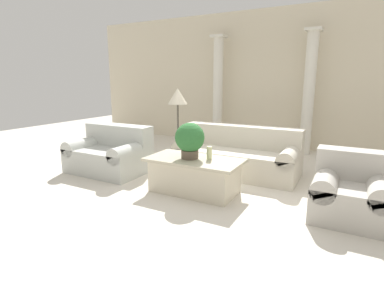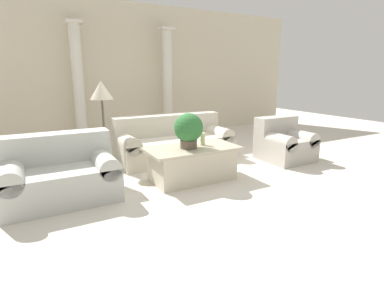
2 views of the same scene
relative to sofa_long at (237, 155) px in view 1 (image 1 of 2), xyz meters
name	(u,v)px [view 1 (image 1 of 2)]	position (x,y,z in m)	size (l,w,h in m)	color
ground_plane	(213,184)	(-0.13, -0.74, -0.32)	(16.00, 16.00, 0.00)	silver
wall_back	(270,80)	(-0.13, 2.44, 1.28)	(10.00, 0.06, 3.20)	beige
sofa_long	(237,155)	(0.00, 0.00, 0.00)	(2.07, 0.90, 0.80)	beige
loveseat	(111,153)	(-2.01, -0.96, 0.01)	(1.33, 0.90, 0.80)	beige
coffee_table	(194,175)	(-0.23, -1.16, -0.07)	(1.36, 0.71, 0.50)	beige
potted_plant	(190,139)	(-0.30, -1.17, 0.45)	(0.42, 0.42, 0.51)	brown
pillar_candle	(209,153)	(-0.02, -1.11, 0.27)	(0.07, 0.07, 0.19)	beige
floor_lamp	(178,100)	(-1.23, 0.05, 0.90)	(0.36, 0.36, 1.44)	#4C473D
column_left	(218,90)	(-1.28, 2.04, 1.02)	(0.33, 0.33, 2.63)	silver
column_right	(309,92)	(0.82, 2.04, 1.02)	(0.33, 0.33, 2.63)	silver
armchair	(351,191)	(1.77, -1.01, 0.00)	(0.84, 0.82, 0.77)	#B7B2A8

